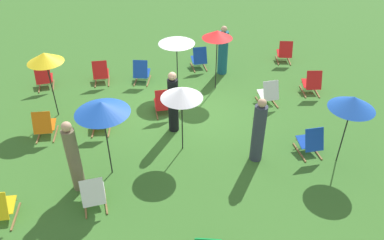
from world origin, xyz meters
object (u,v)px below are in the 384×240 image
Objects in this scene: deckchair_11 at (0,208)px; umbrella_1 at (177,40)px; umbrella_2 at (182,93)px; umbrella_3 at (353,103)px; person_2 at (223,52)px; deckchair_3 at (141,72)px; deckchair_6 at (163,103)px; deckchair_0 at (285,52)px; deckchair_9 at (311,142)px; umbrella_5 at (102,108)px; deckchair_4 at (101,73)px; deckchair_1 at (44,78)px; deckchair_12 at (100,120)px; umbrella_0 at (45,58)px; umbrella_4 at (217,34)px; person_1 at (74,158)px; deckchair_14 at (269,93)px; person_0 at (258,132)px; deckchair_2 at (44,125)px; person_3 at (173,103)px; deckchair_8 at (93,194)px; deckchair_10 at (199,59)px; deckchair_5 at (312,83)px.

umbrella_1 is (-4.68, -4.64, 1.29)m from deckchair_11.
umbrella_3 is (-3.68, 1.36, 0.03)m from umbrella_2.
deckchair_3 is at bearing 135.50° from person_2.
umbrella_2 is (-0.20, 1.75, 1.33)m from deckchair_6.
deckchair_0 is 1.03× the size of deckchair_11.
deckchair_11 is at bearing 6.04° from deckchair_9.
deckchair_4 is at bearing -89.27° from umbrella_5.
deckchair_1 is 6.01m from person_2.
deckchair_12 is 5.01m from person_2.
deckchair_4 is 0.48× the size of person_2.
umbrella_5 reaches higher than umbrella_0.
umbrella_5 is (3.57, 3.33, 0.00)m from umbrella_4.
umbrella_2 is 2.86m from person_1.
person_0 is at bearing 61.07° from deckchair_14.
deckchair_2 is 0.45× the size of person_1.
umbrella_3 is at bearing -118.26° from person_3.
umbrella_4 is 1.12× the size of person_3.
deckchair_2 is at bearing 158.33° from person_2.
deckchair_10 is (-3.82, -5.88, 0.00)m from deckchair_8.
umbrella_0 is 1.13× the size of person_0.
deckchair_0 is 5.83m from person_3.
deckchair_9 is at bearing 175.04° from umbrella_5.
umbrella_3 is at bearing 80.11° from person_1.
deckchair_2 is 3.99m from umbrella_2.
deckchair_6 is 3.18m from umbrella_5.
person_2 is at bearing -159.18° from umbrella_1.
deckchair_10 is at bearing -179.04° from deckchair_1.
umbrella_1 is 5.14m from person_1.
person_1 is (4.32, 3.66, -0.99)m from umbrella_4.
deckchair_12 is (6.66, 0.55, 0.00)m from deckchair_5.
person_1 is at bearing -151.69° from deckchair_11.
person_0 is (-1.72, 0.81, -0.86)m from umbrella_2.
person_0 is at bearing 163.55° from deckchair_2.
person_3 is (0.06, -0.88, -0.83)m from umbrella_2.
umbrella_1 is 2.04m from person_2.
deckchair_4 is 1.00× the size of deckchair_14.
umbrella_4 reaches higher than deckchair_4.
deckchair_1 is at bearing -68.11° from umbrella_5.
deckchair_0 is 5.77m from umbrella_3.
person_1 is at bearing 86.05° from deckchair_4.
deckchair_3 is 1.35m from deckchair_4.
deckchair_10 is 4.82m from umbrella_2.
deckchair_1 is 1.82m from deckchair_4.
deckchair_2 and deckchair_8 have the same top height.
person_0 is (-1.21, 3.98, -0.83)m from umbrella_1.
deckchair_2 is 3.13m from deckchair_8.
deckchair_4 is at bearing -114.33° from deckchair_2.
deckchair_14 is (-5.29, -3.05, 0.00)m from deckchair_8.
deckchair_11 is 0.41× the size of umbrella_5.
umbrella_0 reaches higher than umbrella_2.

